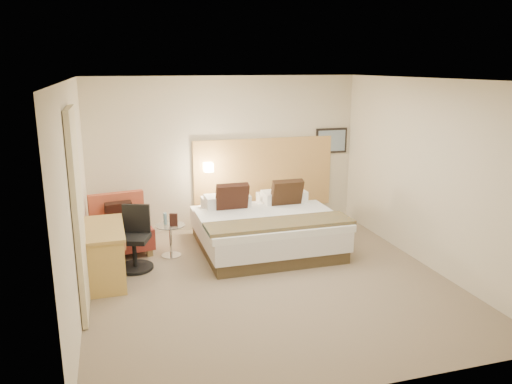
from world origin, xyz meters
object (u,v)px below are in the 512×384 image
object	(u,v)px
side_table	(171,239)
desk	(105,238)
lounge_chair	(121,230)
desk_chair	(135,244)
bed	(265,227)

from	to	relation	value
side_table	desk	distance (m)	1.18
side_table	desk	world-z (taller)	desk
lounge_chair	desk_chair	size ratio (longest dim) A/B	1.07
lounge_chair	desk	distance (m)	1.09
desk	desk_chair	size ratio (longest dim) A/B	1.33
lounge_chair	desk_chair	world-z (taller)	desk_chair
side_table	desk_chair	distance (m)	0.65
desk	lounge_chair	bearing A→B (deg)	78.02
side_table	desk	xyz separation A→B (m)	(-0.94, -0.63, 0.32)
bed	lounge_chair	xyz separation A→B (m)	(-2.23, 0.46, 0.02)
side_table	desk_chair	xyz separation A→B (m)	(-0.55, -0.34, 0.10)
side_table	desk	bearing A→B (deg)	-146.16
desk	desk_chair	bearing A→B (deg)	36.46
bed	desk_chair	xyz separation A→B (m)	(-2.05, -0.28, 0.04)
side_table	desk	size ratio (longest dim) A/B	0.47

